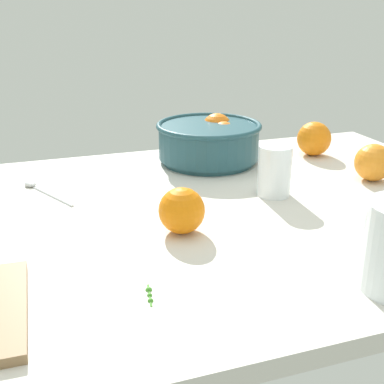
% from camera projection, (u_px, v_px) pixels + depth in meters
% --- Properties ---
extents(ground_plane, '(1.40, 0.85, 0.03)m').
position_uv_depth(ground_plane, '(174.00, 221.00, 0.94)').
color(ground_plane, silver).
extents(fruit_bowl, '(0.26, 0.26, 0.11)m').
position_uv_depth(fruit_bowl, '(210.00, 141.00, 1.21)').
color(fruit_bowl, '#234C56').
rests_on(fruit_bowl, ground_plane).
extents(juice_glass, '(0.07, 0.07, 0.10)m').
position_uv_depth(juice_glass, '(274.00, 174.00, 1.00)').
color(juice_glass, white).
rests_on(juice_glass, ground_plane).
extents(loose_orange_0, '(0.09, 0.09, 0.09)m').
position_uv_depth(loose_orange_0, '(314.00, 139.00, 1.27)').
color(loose_orange_0, orange).
rests_on(loose_orange_0, ground_plane).
extents(loose_orange_2, '(0.08, 0.08, 0.08)m').
position_uv_depth(loose_orange_2, '(373.00, 162.00, 1.09)').
color(loose_orange_2, orange).
rests_on(loose_orange_2, ground_plane).
extents(loose_orange_3, '(0.08, 0.08, 0.08)m').
position_uv_depth(loose_orange_3, '(182.00, 210.00, 0.84)').
color(loose_orange_3, orange).
rests_on(loose_orange_3, ground_plane).
extents(spoon, '(0.09, 0.17, 0.01)m').
position_uv_depth(spoon, '(41.00, 189.00, 1.04)').
color(spoon, silver).
rests_on(spoon, ground_plane).
extents(herb_sprig_0, '(0.01, 0.05, 0.01)m').
position_uv_depth(herb_sprig_0, '(149.00, 293.00, 0.67)').
color(herb_sprig_0, '#46932E').
rests_on(herb_sprig_0, ground_plane).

